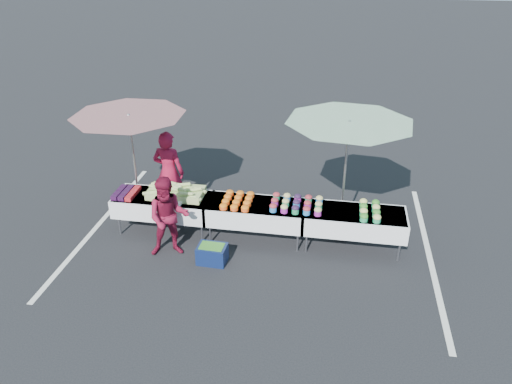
% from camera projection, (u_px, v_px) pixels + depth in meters
% --- Properties ---
extents(ground, '(80.00, 80.00, 0.00)m').
position_uv_depth(ground, '(256.00, 238.00, 9.56)').
color(ground, black).
extents(stripe_left, '(0.10, 5.00, 0.00)m').
position_uv_depth(stripe_left, '(100.00, 223.00, 10.04)').
color(stripe_left, silver).
rests_on(stripe_left, ground).
extents(stripe_right, '(0.10, 5.00, 0.00)m').
position_uv_depth(stripe_right, '(429.00, 254.00, 9.08)').
color(stripe_right, silver).
rests_on(stripe_right, ground).
extents(table_left, '(1.86, 0.81, 0.75)m').
position_uv_depth(table_left, '(164.00, 204.00, 9.56)').
color(table_left, white).
rests_on(table_left, ground).
extents(table_center, '(1.86, 0.81, 0.75)m').
position_uv_depth(table_center, '(256.00, 212.00, 9.29)').
color(table_center, white).
rests_on(table_center, ground).
extents(table_right, '(1.86, 0.81, 0.75)m').
position_uv_depth(table_right, '(354.00, 220.00, 9.02)').
color(table_right, white).
rests_on(table_right, ground).
extents(berry_punnets, '(0.40, 0.54, 0.08)m').
position_uv_depth(berry_punnets, '(126.00, 193.00, 9.52)').
color(berry_punnets, black).
rests_on(berry_punnets, table_left).
extents(corn_pile, '(1.16, 0.57, 0.26)m').
position_uv_depth(corn_pile, '(176.00, 192.00, 9.44)').
color(corn_pile, '#9CB75D').
rests_on(corn_pile, table_left).
extents(plastic_bags, '(0.30, 0.25, 0.05)m').
position_uv_depth(plastic_bags, '(173.00, 204.00, 9.17)').
color(plastic_bags, white).
rests_on(plastic_bags, table_left).
extents(carrot_bowls, '(0.55, 0.69, 0.11)m').
position_uv_depth(carrot_bowls, '(237.00, 200.00, 9.24)').
color(carrot_bowls, '#E24C19').
rests_on(carrot_bowls, table_center).
extents(potato_cups, '(0.94, 0.58, 0.16)m').
position_uv_depth(potato_cups, '(297.00, 203.00, 9.06)').
color(potato_cups, '#2A78C8').
rests_on(potato_cups, table_right).
extents(bean_baskets, '(0.36, 0.68, 0.15)m').
position_uv_depth(bean_baskets, '(370.00, 210.00, 8.86)').
color(bean_baskets, '#249159').
rests_on(bean_baskets, table_right).
extents(vendor, '(0.67, 0.47, 1.76)m').
position_uv_depth(vendor, '(169.00, 172.00, 10.12)').
color(vendor, maroon).
rests_on(vendor, ground).
extents(customer, '(0.86, 0.75, 1.51)m').
position_uv_depth(customer, '(169.00, 217.00, 8.77)').
color(customer, maroon).
rests_on(customer, ground).
extents(umbrella_left, '(2.79, 2.79, 2.22)m').
position_uv_depth(umbrella_left, '(129.00, 124.00, 9.35)').
color(umbrella_left, black).
rests_on(umbrella_left, ground).
extents(umbrella_right, '(2.81, 2.81, 2.33)m').
position_uv_depth(umbrella_right, '(349.00, 132.00, 8.71)').
color(umbrella_right, black).
rests_on(umbrella_right, ground).
extents(storage_bin, '(0.52, 0.39, 0.33)m').
position_uv_depth(storage_bin, '(212.00, 254.00, 8.81)').
color(storage_bin, '#0D1A42').
rests_on(storage_bin, ground).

